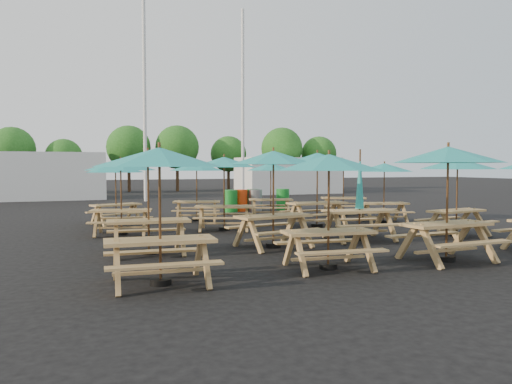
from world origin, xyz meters
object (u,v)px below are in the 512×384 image
object	(u,v)px
picnic_unit_4	(329,168)
picnic_unit_13	(457,168)
picnic_unit_1	(148,164)
picnic_unit_14	(384,171)
picnic_unit_0	(159,165)
picnic_unit_15	(344,168)
picnic_unit_5	(273,163)
picnic_unit_8	(448,161)
waste_bin_2	(255,200)
picnic_unit_7	(197,170)
picnic_unit_11	(271,170)
picnic_unit_2	(121,169)
waste_bin_1	(241,200)
waste_bin_0	(231,201)
picnic_unit_6	(224,166)
picnic_unit_10	(317,162)
picnic_unit_3	(116,171)
waste_bin_3	(253,200)
picnic_unit_9	(360,203)
waste_bin_4	(283,199)

from	to	relation	value
picnic_unit_4	picnic_unit_13	xyz separation A→B (m)	(5.62, 2.75, -0.00)
picnic_unit_1	picnic_unit_14	size ratio (longest dim) A/B	1.00
picnic_unit_0	picnic_unit_15	xyz separation A→B (m)	(8.90, 9.20, -0.10)
picnic_unit_1	picnic_unit_4	xyz separation A→B (m)	(3.02, -2.87, -0.09)
picnic_unit_5	picnic_unit_15	xyz separation A→B (m)	(5.64, 6.29, -0.16)
picnic_unit_8	waste_bin_2	size ratio (longest dim) A/B	2.53
picnic_unit_7	picnic_unit_15	xyz separation A→B (m)	(5.99, -0.18, 0.05)
picnic_unit_8	picnic_unit_13	bearing A→B (deg)	42.11
picnic_unit_11	picnic_unit_14	size ratio (longest dim) A/B	1.05
picnic_unit_2	waste_bin_1	size ratio (longest dim) A/B	2.53
waste_bin_0	waste_bin_2	bearing A→B (deg)	1.20
picnic_unit_7	waste_bin_1	world-z (taller)	picnic_unit_7
picnic_unit_0	waste_bin_0	xyz separation A→B (m)	(5.11, 12.27, -1.54)
picnic_unit_1	picnic_unit_5	distance (m)	3.01
picnic_unit_4	picnic_unit_15	xyz separation A→B (m)	(5.63, 9.04, -0.03)
waste_bin_2	picnic_unit_6	bearing A→B (deg)	-118.69
picnic_unit_5	waste_bin_0	bearing A→B (deg)	67.73
picnic_unit_10	picnic_unit_3	bearing A→B (deg)	150.95
waste_bin_3	picnic_unit_10	bearing A→B (deg)	-91.21
picnic_unit_14	picnic_unit_15	xyz separation A→B (m)	(-0.04, 2.71, 0.08)
picnic_unit_3	picnic_unit_15	bearing A→B (deg)	-19.31
waste_bin_3	picnic_unit_11	bearing A→B (deg)	-97.15
picnic_unit_2	picnic_unit_13	xyz separation A→B (m)	(8.92, -3.59, 0.04)
picnic_unit_10	waste_bin_2	distance (m)	6.35
picnic_unit_2	waste_bin_0	size ratio (longest dim) A/B	2.53
picnic_unit_3	waste_bin_3	world-z (taller)	picnic_unit_3
picnic_unit_3	waste_bin_0	distance (m)	6.05
waste_bin_3	picnic_unit_8	bearing A→B (deg)	-91.39
picnic_unit_3	picnic_unit_6	size ratio (longest dim) A/B	0.91
picnic_unit_8	waste_bin_0	bearing A→B (deg)	91.10
picnic_unit_6	waste_bin_0	distance (m)	6.37
picnic_unit_1	picnic_unit_13	xyz separation A→B (m)	(8.64, -0.11, -0.09)
picnic_unit_6	picnic_unit_14	xyz separation A→B (m)	(5.88, 0.05, -0.16)
picnic_unit_4	waste_bin_3	xyz separation A→B (m)	(3.00, 12.40, -1.47)
picnic_unit_10	picnic_unit_15	xyz separation A→B (m)	(2.76, 3.04, -0.21)
picnic_unit_5	picnic_unit_9	xyz separation A→B (m)	(2.63, 0.29, -1.07)
picnic_unit_1	waste_bin_3	size ratio (longest dim) A/B	2.45
picnic_unit_0	waste_bin_4	distance (m)	14.61
picnic_unit_1	waste_bin_4	xyz separation A→B (m)	(7.37, 9.34, -1.56)
picnic_unit_8	picnic_unit_9	size ratio (longest dim) A/B	0.99
picnic_unit_7	picnic_unit_14	world-z (taller)	picnic_unit_7
waste_bin_1	waste_bin_2	size ratio (longest dim) A/B	1.00
picnic_unit_4	picnic_unit_7	xyz separation A→B (m)	(-0.36, 9.23, -0.08)
waste_bin_4	picnic_unit_5	bearing A→B (deg)	-114.77
picnic_unit_2	picnic_unit_14	distance (m)	8.97
picnic_unit_5	picnic_unit_7	xyz separation A→B (m)	(-0.34, 6.47, -0.21)
picnic_unit_5	picnic_unit_6	world-z (taller)	picnic_unit_5
picnic_unit_0	picnic_unit_14	size ratio (longest dim) A/B	0.99
picnic_unit_2	picnic_unit_14	size ratio (longest dim) A/B	1.03
picnic_unit_1	picnic_unit_2	xyz separation A→B (m)	(-0.27, 3.48, -0.13)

